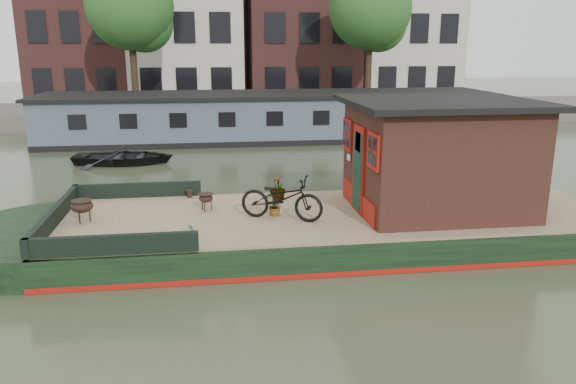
{
  "coord_description": "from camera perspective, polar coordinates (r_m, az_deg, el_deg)",
  "views": [
    {
      "loc": [
        -2.74,
        -11.48,
        4.2
      ],
      "look_at": [
        -1.05,
        0.5,
        1.02
      ],
      "focal_mm": 35.0,
      "sensor_mm": 36.0,
      "label": 1
    }
  ],
  "objects": [
    {
      "name": "bollard_port",
      "position": [
        13.64,
        -9.98,
        -0.18
      ],
      "size": [
        0.17,
        0.17,
        0.19
      ],
      "primitive_type": "cylinder",
      "color": "black",
      "rests_on": "houseboat_deck"
    },
    {
      "name": "bicycle",
      "position": [
        11.67,
        -0.65,
        -0.6
      ],
      "size": [
        1.87,
        1.31,
        0.93
      ],
      "primitive_type": "imported",
      "rotation": [
        0.0,
        0.0,
        1.13
      ],
      "color": "black",
      "rests_on": "houseboat_deck"
    },
    {
      "name": "bow_bulwark",
      "position": [
        12.19,
        -18.71,
        -2.15
      ],
      "size": [
        3.0,
        4.0,
        0.35
      ],
      "color": "black",
      "rests_on": "houseboat_deck"
    },
    {
      "name": "ground",
      "position": [
        12.53,
        5.1,
        -4.92
      ],
      "size": [
        120.0,
        120.0,
        0.0
      ],
      "primitive_type": "plane",
      "color": "#303823",
      "rests_on": "ground"
    },
    {
      "name": "houseboat_hull",
      "position": [
        12.22,
        -0.98,
        -4.03
      ],
      "size": [
        14.01,
        4.02,
        0.6
      ],
      "color": "black",
      "rests_on": "ground"
    },
    {
      "name": "potted_plant_e",
      "position": [
        10.67,
        -9.85,
        -4.05
      ],
      "size": [
        0.17,
        0.19,
        0.31
      ],
      "primitive_type": "imported",
      "rotation": [
        0.0,
        0.0,
        1.17
      ],
      "color": "#92582B",
      "rests_on": "houseboat_deck"
    },
    {
      "name": "cabin",
      "position": [
        12.71,
        14.97,
        3.69
      ],
      "size": [
        4.0,
        3.5,
        2.42
      ],
      "color": "black",
      "rests_on": "houseboat_deck"
    },
    {
      "name": "bollard_stbd",
      "position": [
        10.76,
        -23.06,
        -5.2
      ],
      "size": [
        0.18,
        0.18,
        0.2
      ],
      "primitive_type": "cylinder",
      "color": "black",
      "rests_on": "houseboat_deck"
    },
    {
      "name": "houseboat_deck",
      "position": [
        12.33,
        5.17,
        -2.19
      ],
      "size": [
        11.8,
        3.8,
        0.05
      ],
      "primitive_type": "cube",
      "color": "#9E8361",
      "rests_on": "houseboat_hull"
    },
    {
      "name": "potted_plant_d",
      "position": [
        13.21,
        -0.99,
        0.5
      ],
      "size": [
        0.34,
        0.34,
        0.61
      ],
      "primitive_type": "imported",
      "rotation": [
        0.0,
        0.0,
        4.71
      ],
      "color": "#A0412B",
      "rests_on": "houseboat_deck"
    },
    {
      "name": "tree_left",
      "position": [
        30.82,
        -15.46,
        17.36
      ],
      "size": [
        4.4,
        4.4,
        7.4
      ],
      "color": "#332316",
      "rests_on": "quay"
    },
    {
      "name": "brazier_front",
      "position": [
        12.3,
        -20.16,
        -1.84
      ],
      "size": [
        0.47,
        0.47,
        0.47
      ],
      "primitive_type": null,
      "rotation": [
        0.0,
        0.0,
        -0.09
      ],
      "color": "black",
      "rests_on": "houseboat_deck"
    },
    {
      "name": "potted_plant_c",
      "position": [
        11.97,
        -1.42,
        -1.44
      ],
      "size": [
        0.5,
        0.48,
        0.44
      ],
      "primitive_type": "imported",
      "rotation": [
        0.0,
        0.0,
        3.61
      ],
      "color": "#983E2C",
      "rests_on": "houseboat_deck"
    },
    {
      "name": "tree_right",
      "position": [
        31.87,
        8.59,
        17.6
      ],
      "size": [
        4.4,
        4.4,
        7.4
      ],
      "color": "#332316",
      "rests_on": "quay"
    },
    {
      "name": "brazier_rear",
      "position": [
        12.48,
        -8.33,
        -1.03
      ],
      "size": [
        0.43,
        0.43,
        0.39
      ],
      "primitive_type": null,
      "rotation": [
        0.0,
        0.0,
        -0.2
      ],
      "color": "black",
      "rests_on": "houseboat_deck"
    },
    {
      "name": "quay",
      "position": [
        32.32,
        -3.13,
        8.03
      ],
      "size": [
        60.0,
        6.0,
        0.9
      ],
      "primitive_type": "cube",
      "color": "#47443F",
      "rests_on": "ground"
    },
    {
      "name": "dinghy",
      "position": [
        21.36,
        -16.36,
        3.79
      ],
      "size": [
        3.83,
        2.91,
        0.74
      ],
      "primitive_type": "imported",
      "rotation": [
        0.0,
        0.0,
        1.47
      ],
      "color": "black",
      "rests_on": "ground"
    },
    {
      "name": "far_houseboat",
      "position": [
        25.83,
        -1.88,
        7.52
      ],
      "size": [
        20.4,
        4.4,
        2.11
      ],
      "color": "#46515D",
      "rests_on": "ground"
    }
  ]
}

